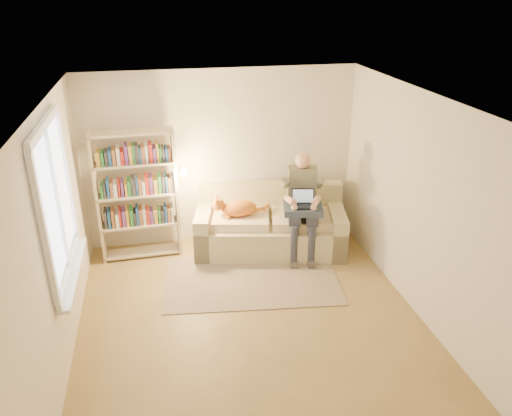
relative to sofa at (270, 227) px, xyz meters
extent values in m
plane|color=olive|center=(-0.63, -1.75, -0.34)|extent=(4.50, 4.50, 0.00)
cube|color=white|center=(-0.63, -1.75, 2.26)|extent=(4.00, 4.50, 0.02)
cube|color=silver|center=(-2.63, -1.75, 0.96)|extent=(0.02, 4.50, 2.60)
cube|color=silver|center=(1.37, -1.75, 0.96)|extent=(0.02, 4.50, 2.60)
cube|color=silver|center=(-0.63, 0.50, 0.96)|extent=(4.00, 0.02, 2.60)
cube|color=silver|center=(-0.63, -4.00, 0.96)|extent=(4.00, 0.02, 2.60)
plane|color=white|center=(-2.60, -1.55, 1.31)|extent=(0.00, 1.50, 1.50)
cube|color=white|center=(-2.59, -1.55, 2.10)|extent=(0.05, 1.50, 0.08)
cube|color=white|center=(-2.59, -1.55, 0.52)|extent=(0.05, 1.50, 0.08)
cube|color=white|center=(-2.59, -1.55, 1.31)|extent=(0.04, 0.05, 1.50)
cube|color=white|center=(-2.55, -1.55, 0.47)|extent=(0.12, 1.52, 0.04)
cube|color=#C0B688|center=(-0.01, -0.05, -0.11)|extent=(2.32, 1.41, 0.46)
cube|color=#C0B688|center=(0.07, 0.33, 0.35)|extent=(2.17, 0.66, 0.47)
cube|color=#C0B688|center=(-0.96, 0.16, -0.01)|extent=(0.41, 1.00, 0.65)
cube|color=#C0B688|center=(0.94, -0.25, -0.01)|extent=(0.41, 1.00, 0.65)
cube|color=beige|center=(-0.50, 0.00, 0.19)|extent=(1.04, 0.83, 0.13)
cube|color=beige|center=(0.46, -0.20, 0.19)|extent=(1.04, 0.83, 0.13)
cube|color=slate|center=(0.44, -0.11, 0.68)|extent=(0.44, 0.30, 0.56)
sphere|color=tan|center=(0.43, -0.13, 1.06)|extent=(0.22, 0.22, 0.22)
cube|color=#323646|center=(0.26, -0.34, 0.34)|extent=(0.25, 0.48, 0.17)
cube|color=#323646|center=(0.50, -0.39, 0.34)|extent=(0.25, 0.48, 0.17)
cylinder|color=#323646|center=(0.22, -0.56, -0.03)|extent=(0.12, 0.12, 0.61)
cylinder|color=#323646|center=(0.45, -0.61, -0.03)|extent=(0.12, 0.12, 0.61)
ellipsoid|color=orange|center=(-0.50, -0.03, 0.36)|extent=(0.56, 0.37, 0.23)
sphere|color=orange|center=(-0.80, -0.01, 0.44)|extent=(0.18, 0.18, 0.18)
cylinder|color=orange|center=(-0.23, -0.03, 0.32)|extent=(0.26, 0.10, 0.07)
cube|color=#2C394D|center=(0.38, -0.39, 0.44)|extent=(0.62, 0.54, 0.09)
cube|color=black|center=(0.38, -0.43, 0.50)|extent=(0.35, 0.28, 0.02)
cube|color=black|center=(0.40, -0.31, 0.60)|extent=(0.32, 0.14, 0.20)
plane|color=#8CA5CC|center=(0.40, -0.31, 0.60)|extent=(0.30, 0.14, 0.27)
cube|color=beige|center=(-2.42, 0.13, 0.61)|extent=(0.05, 0.29, 1.88)
cube|color=beige|center=(-1.34, 0.17, 0.61)|extent=(0.05, 0.29, 1.88)
cube|color=beige|center=(-1.88, 0.15, -0.28)|extent=(1.13, 0.32, 0.03)
cube|color=beige|center=(-1.88, 0.15, 0.17)|extent=(1.13, 0.32, 0.03)
cube|color=beige|center=(-1.88, 0.15, 0.63)|extent=(1.13, 0.32, 0.03)
cube|color=beige|center=(-1.88, 0.15, 1.09)|extent=(1.13, 0.32, 0.03)
cube|color=beige|center=(-1.88, 0.15, 1.52)|extent=(1.13, 0.32, 0.03)
cube|color=#995933|center=(-1.88, 0.15, 0.30)|extent=(0.96, 0.26, 0.22)
cube|color=silver|center=(-1.88, 0.15, 0.76)|extent=(0.96, 0.26, 0.22)
cube|color=#B2261E|center=(-1.88, 0.15, 1.22)|extent=(0.96, 0.26, 0.22)
cylinder|color=silver|center=(-1.42, 0.16, 0.67)|extent=(0.10, 0.10, 0.04)
cone|color=silver|center=(-1.26, 0.05, 0.95)|extent=(0.13, 0.15, 0.16)
cube|color=gray|center=(-0.45, -0.87, -0.33)|extent=(2.45, 1.63, 0.01)
camera|label=1|loc=(-1.56, -6.49, 3.33)|focal=35.00mm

